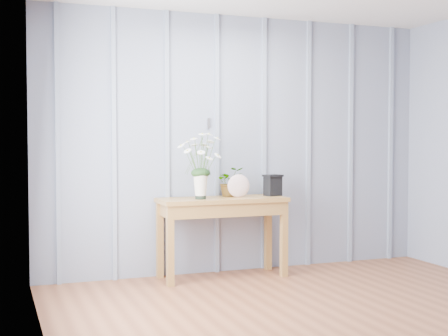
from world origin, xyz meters
name	(u,v)px	position (x,y,z in m)	size (l,w,h in m)	color
ground	(368,336)	(0.00, 0.00, 0.00)	(4.50, 4.50, 0.00)	brown
room_shell	(304,51)	(0.00, 0.92, 1.99)	(4.00, 4.50, 2.50)	gray
sideboard	(222,210)	(-0.28, 1.99, 0.64)	(1.20, 0.45, 0.75)	olive
daisy_vase	(201,157)	(-0.52, 1.93, 1.14)	(0.44, 0.33, 0.62)	black
spider_plant	(229,182)	(-0.17, 2.09, 0.89)	(0.25, 0.22, 0.28)	#173615
felt_disc_vessel	(239,186)	(-0.13, 1.97, 0.86)	(0.22, 0.06, 0.22)	#9C5F6B
carved_box	(273,185)	(0.24, 2.01, 0.85)	(0.19, 0.17, 0.20)	black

